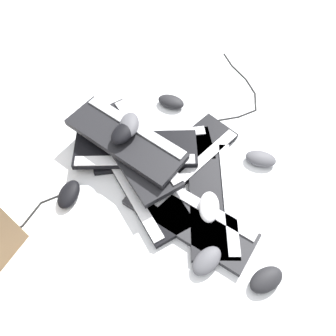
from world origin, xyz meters
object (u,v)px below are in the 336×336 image
at_px(keyboard_0, 190,218).
at_px(keyboard_4, 143,184).
at_px(mouse_1, 171,102).
at_px(mouse_3, 207,261).
at_px(mouse_4, 124,132).
at_px(mouse_0, 261,159).
at_px(keyboard_7, 126,138).
at_px(keyboard_5, 136,150).
at_px(keyboard_6, 133,148).
at_px(mouse_7, 129,125).
at_px(keyboard_2, 185,159).
at_px(keyboard_1, 212,197).
at_px(keyboard_3, 152,150).
at_px(mouse_2, 266,280).
at_px(mouse_6, 209,207).
at_px(mouse_5, 69,194).

distance_m(keyboard_0, keyboard_4, 0.20).
bearing_deg(mouse_1, keyboard_0, 119.62).
bearing_deg(mouse_3, mouse_4, -100.16).
distance_m(keyboard_4, mouse_0, 0.43).
bearing_deg(keyboard_7, keyboard_5, 74.03).
xyz_separation_m(keyboard_6, mouse_7, (-0.05, -0.01, 0.07)).
xyz_separation_m(keyboard_2, keyboard_5, (-0.03, -0.18, 0.03)).
distance_m(keyboard_1, mouse_0, 0.24).
xyz_separation_m(keyboard_3, keyboard_4, (0.15, -0.03, 0.00)).
relative_size(keyboard_1, keyboard_5, 1.01).
relative_size(keyboard_4, mouse_2, 4.19).
distance_m(mouse_0, mouse_2, 0.43).
bearing_deg(keyboard_2, mouse_4, -100.09).
height_order(keyboard_3, keyboard_5, keyboard_5).
height_order(keyboard_2, mouse_7, mouse_7).
distance_m(keyboard_2, keyboard_4, 0.18).
bearing_deg(mouse_6, keyboard_4, -109.28).
bearing_deg(keyboard_5, mouse_0, 83.69).
xyz_separation_m(keyboard_0, mouse_3, (0.14, 0.04, 0.01)).
height_order(keyboard_3, mouse_5, mouse_5).
bearing_deg(mouse_2, keyboard_6, -76.58).
bearing_deg(mouse_1, mouse_4, 80.36).
bearing_deg(keyboard_0, keyboard_6, -144.56).
height_order(mouse_0, mouse_2, same).
xyz_separation_m(mouse_4, mouse_6, (0.25, 0.27, -0.09)).
bearing_deg(keyboard_2, mouse_1, -173.52).
relative_size(keyboard_4, mouse_3, 4.19).
distance_m(keyboard_0, keyboard_5, 0.32).
relative_size(mouse_3, mouse_4, 1.00).
xyz_separation_m(keyboard_1, mouse_7, (-0.23, -0.27, 0.13)).
bearing_deg(mouse_7, keyboard_4, -157.89).
relative_size(keyboard_7, mouse_6, 3.92).
relative_size(keyboard_7, mouse_1, 3.92).
xyz_separation_m(keyboard_4, keyboard_7, (-0.14, -0.05, 0.09)).
bearing_deg(keyboard_7, mouse_0, 83.08).
height_order(keyboard_0, mouse_1, mouse_1).
distance_m(keyboard_7, mouse_2, 0.64).
bearing_deg(mouse_3, keyboard_5, -103.28).
bearing_deg(mouse_3, keyboard_1, -142.68).
height_order(keyboard_6, mouse_5, keyboard_6).
relative_size(keyboard_6, mouse_3, 4.17).
bearing_deg(keyboard_3, keyboard_7, -82.87).
bearing_deg(keyboard_3, mouse_4, -81.98).
distance_m(mouse_1, mouse_3, 0.66).
height_order(keyboard_3, keyboard_6, keyboard_6).
bearing_deg(keyboard_3, mouse_6, 33.80).
distance_m(mouse_5, mouse_6, 0.47).
bearing_deg(keyboard_4, keyboard_1, 74.63).
distance_m(mouse_2, mouse_4, 0.64).
relative_size(keyboard_6, mouse_0, 4.17).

